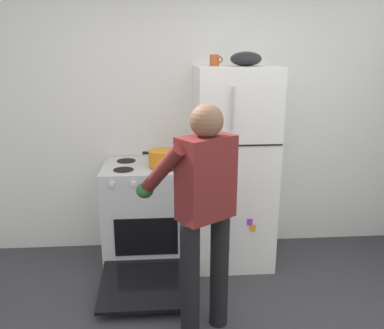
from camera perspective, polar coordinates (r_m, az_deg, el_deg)
kitchen_wall_back at (r=3.85m, az=-0.57°, el=7.59°), size 6.00×0.10×2.70m
refrigerator at (r=3.62m, az=5.92°, el=-0.45°), size 0.68×0.72×1.78m
stove_range at (r=3.70m, az=-6.41°, el=-7.25°), size 0.76×1.23×0.94m
person_cook at (r=2.61m, az=1.42°, el=-5.36°), size 0.68×0.73×1.60m
red_pot at (r=3.48m, az=-4.07°, el=0.95°), size 0.37×0.27×0.14m
coffee_mug at (r=3.50m, az=3.26°, el=14.66°), size 0.11×0.08×0.10m
mixing_bowl at (r=3.49m, az=7.71°, el=14.74°), size 0.27×0.27×0.12m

